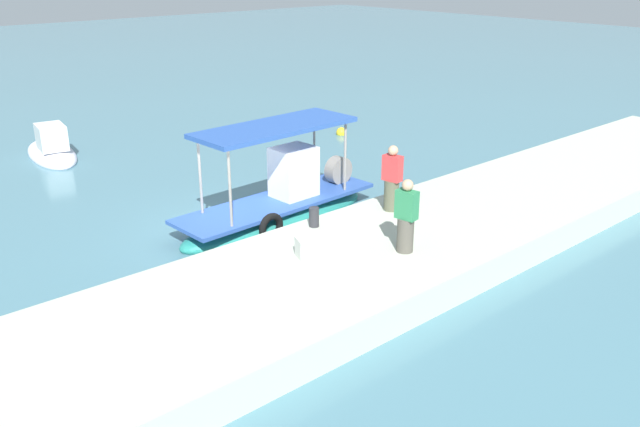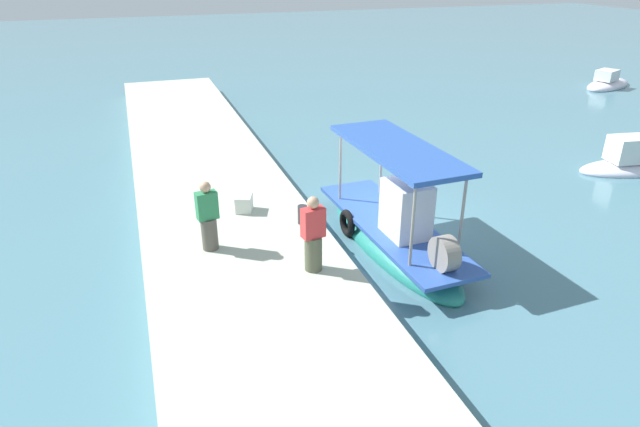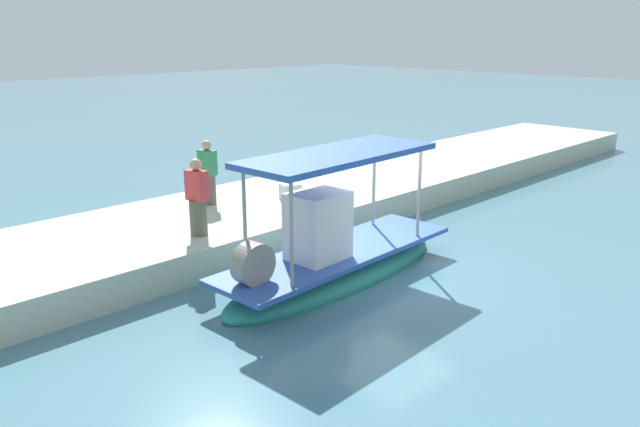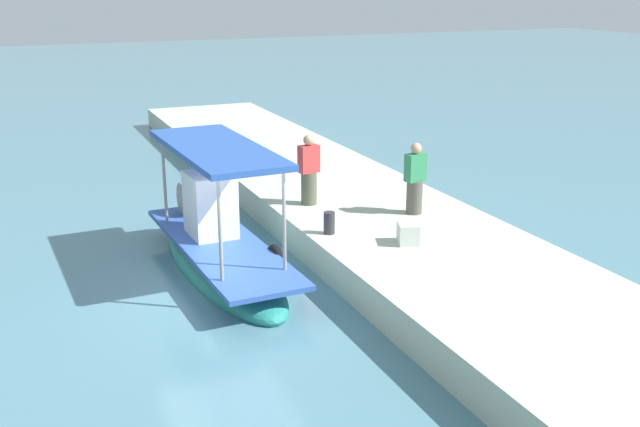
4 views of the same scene
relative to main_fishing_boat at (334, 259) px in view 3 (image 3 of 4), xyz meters
name	(u,v)px [view 3 (image 3 of 4)]	position (x,y,z in m)	size (l,w,h in m)	color
ground_plane	(390,266)	(-1.43, 0.34, -0.46)	(120.00, 120.00, 0.00)	teal
dock_quay	(265,212)	(-1.43, -3.92, -0.10)	(36.00, 4.38, 0.71)	#B7C0AA
main_fishing_boat	(334,259)	(0.00, 0.00, 0.00)	(6.15, 1.94, 3.02)	teal
fisherman_near_bollard	(197,201)	(1.49, -2.64, 1.01)	(0.43, 0.51, 1.68)	#525540
fisherman_by_crate	(208,175)	(-0.13, -4.58, 1.00)	(0.42, 0.50, 1.64)	#534F47
mooring_bollard	(288,209)	(-0.70, -2.21, 0.49)	(0.24, 0.24, 0.47)	#2D2D33
cargo_crate	(291,192)	(-1.90, -3.43, 0.46)	(0.50, 0.40, 0.43)	silver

